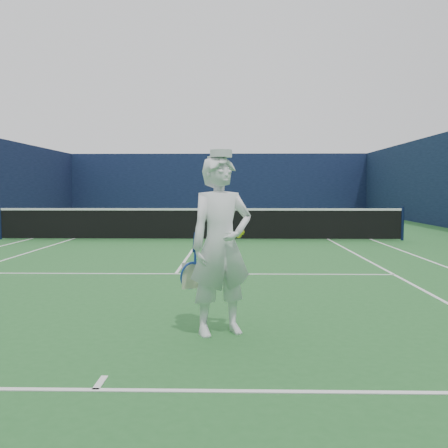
% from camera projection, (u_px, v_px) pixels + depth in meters
% --- Properties ---
extents(ground, '(80.00, 80.00, 0.00)m').
position_uv_depth(ground, '(200.00, 240.00, 15.84)').
color(ground, '#25622A').
rests_on(ground, ground).
extents(court_markings, '(11.03, 23.83, 0.01)m').
position_uv_depth(court_markings, '(200.00, 240.00, 15.84)').
color(court_markings, white).
rests_on(court_markings, ground).
extents(windscreen_fence, '(20.12, 36.12, 4.00)m').
position_uv_depth(windscreen_fence, '(199.00, 177.00, 15.70)').
color(windscreen_fence, '#0E1735').
rests_on(windscreen_fence, ground).
extents(tennis_net, '(12.88, 0.09, 1.07)m').
position_uv_depth(tennis_net, '(200.00, 222.00, 15.80)').
color(tennis_net, '#141E4C').
rests_on(tennis_net, ground).
extents(tennis_player, '(0.92, 0.73, 2.03)m').
position_uv_depth(tennis_player, '(221.00, 245.00, 5.49)').
color(tennis_player, white).
rests_on(tennis_player, ground).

